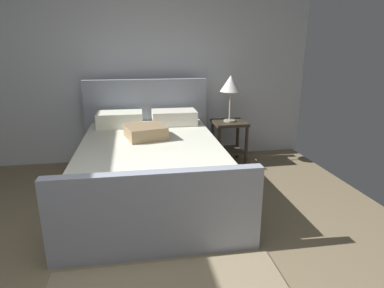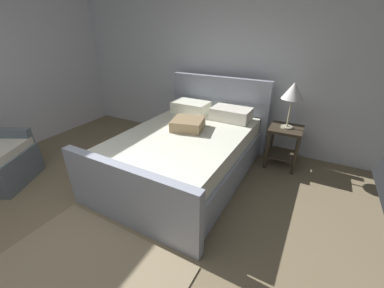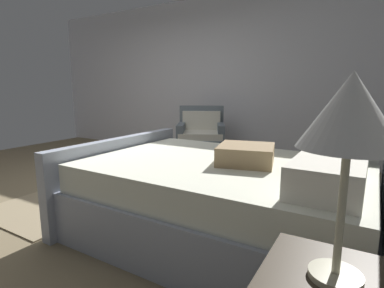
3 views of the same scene
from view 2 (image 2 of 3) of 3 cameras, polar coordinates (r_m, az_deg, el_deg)
The scene contains 6 objects.
ground_plane at distance 2.55m, azimuth -32.58°, elevation -26.27°, with size 5.20×6.50×0.02m, color #7B6B4F.
wall_back at distance 4.20m, azimuth 4.49°, elevation 19.40°, with size 5.32×0.12×2.74m, color silver.
bed at distance 3.26m, azimuth -1.20°, elevation -1.48°, with size 1.69×2.35×1.17m.
nightstand_right at distance 3.65m, azimuth 21.21°, elevation 0.81°, with size 0.44×0.44×0.60m.
table_lamp_right at distance 3.43m, azimuth 23.10°, elevation 11.38°, with size 0.29×0.29×0.63m.
area_rug at distance 2.43m, azimuth -24.70°, elevation -26.61°, with size 1.64×1.07×0.01m, color gray.
Camera 2 is at (1.67, -0.52, 1.85)m, focal length 22.26 mm.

